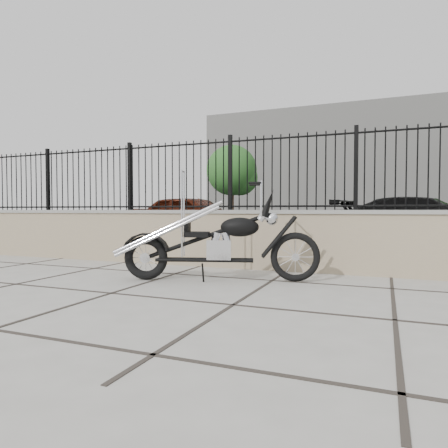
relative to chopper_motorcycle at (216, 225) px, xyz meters
The scene contains 10 objects.
ground_plane 1.59m from the chopper_motorcycle, 59.53° to the right, with size 90.00×90.00×0.00m, color #99968E.
parking_lot 11.34m from the chopper_motorcycle, 86.41° to the left, with size 30.00×30.00×0.00m, color black.
retaining_wall 1.50m from the chopper_motorcycle, 61.28° to the left, with size 14.00×0.36×0.96m, color gray.
iron_fence 1.68m from the chopper_motorcycle, 61.28° to the left, with size 14.00×0.08×1.20m, color black.
background_building 25.51m from the chopper_motorcycle, 88.39° to the left, with size 22.00×6.00×8.00m, color beige.
chopper_motorcycle is the anchor object (origin of this frame).
car_red 7.06m from the chopper_motorcycle, 118.88° to the left, with size 1.69×4.20×1.43m, color #3D1308.
car_black 6.92m from the chopper_motorcycle, 63.75° to the left, with size 1.82×4.47×1.30m, color black.
bollard_a 3.96m from the chopper_motorcycle, 124.13° to the left, with size 0.11×0.11×0.89m, color blue.
tree_left 16.74m from the chopper_motorcycle, 110.18° to the left, with size 2.76×2.76×4.66m.
Camera 1 is at (1.41, -3.73, 0.96)m, focal length 32.00 mm.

